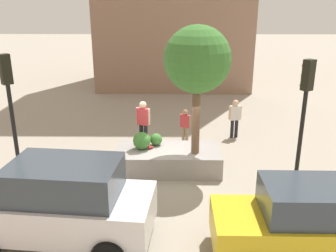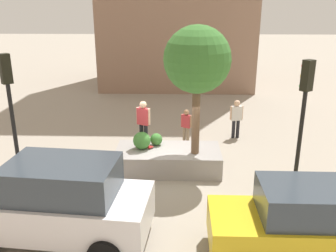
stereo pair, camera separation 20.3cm
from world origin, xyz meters
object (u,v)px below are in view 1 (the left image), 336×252
at_px(plaza_tree, 197,60).
at_px(police_car, 61,203).
at_px(traffic_light_median, 304,109).
at_px(skateboarder, 143,120).
at_px(pedestrian_crossing, 185,124).
at_px(planter_ledge, 168,159).
at_px(traffic_light_corner, 10,104).
at_px(skateboard, 144,145).
at_px(bystander_watching, 235,116).
at_px(taxi_cab, 305,222).

distance_m(plaza_tree, police_car, 6.13).
relative_size(police_car, traffic_light_median, 1.11).
height_order(skateboarder, police_car, skateboarder).
bearing_deg(pedestrian_crossing, plaza_tree, 94.92).
relative_size(planter_ledge, skateboarder, 2.28).
bearing_deg(traffic_light_corner, skateboarder, -147.17).
xyz_separation_m(plaza_tree, police_car, (3.59, 4.02, -2.92)).
relative_size(plaza_tree, skateboard, 5.87).
xyz_separation_m(traffic_light_median, bystander_watching, (0.88, -5.75, -1.98)).
height_order(plaza_tree, pedestrian_crossing, plaza_tree).
distance_m(pedestrian_crossing, bystander_watching, 2.37).
bearing_deg(planter_ledge, plaza_tree, 164.28).
bearing_deg(bystander_watching, plaza_tree, 61.53).
relative_size(police_car, pedestrian_crossing, 3.23).
distance_m(plaza_tree, taxi_cab, 5.97).
relative_size(skateboarder, traffic_light_corner, 0.37).
height_order(skateboarder, traffic_light_median, traffic_light_median).
height_order(plaza_tree, taxi_cab, plaza_tree).
relative_size(taxi_cab, police_car, 0.86).
height_order(taxi_cab, bystander_watching, taxi_cab).
height_order(skateboarder, traffic_light_corner, traffic_light_corner).
height_order(planter_ledge, traffic_light_corner, traffic_light_corner).
distance_m(planter_ledge, traffic_light_median, 5.20).
bearing_deg(police_car, planter_ledge, -121.46).
bearing_deg(pedestrian_crossing, skateboarder, 56.41).
xyz_separation_m(taxi_cab, bystander_watching, (0.29, -8.27, 0.03)).
distance_m(skateboarder, pedestrian_crossing, 3.05).
bearing_deg(bystander_watching, police_car, 54.06).
bearing_deg(skateboard, taxi_cab, 128.89).
bearing_deg(taxi_cab, planter_ledge, -56.26).
relative_size(skateboard, bystander_watching, 0.43).
relative_size(skateboarder, bystander_watching, 0.95).
bearing_deg(plaza_tree, planter_ledge, -15.72).
relative_size(plaza_tree, police_car, 0.90).
bearing_deg(traffic_light_corner, pedestrian_crossing, -137.76).
distance_m(traffic_light_corner, bystander_watching, 9.52).
bearing_deg(skateboarder, traffic_light_corner, 32.83).
distance_m(traffic_light_median, pedestrian_crossing, 6.30).
bearing_deg(police_car, skateboard, -110.72).
xyz_separation_m(skateboard, pedestrian_crossing, (-1.60, -2.42, 0.04)).
xyz_separation_m(skateboard, traffic_light_corner, (3.65, 2.36, 2.22)).
bearing_deg(pedestrian_crossing, traffic_light_corner, 42.24).
relative_size(plaza_tree, traffic_light_median, 1.01).
bearing_deg(planter_ledge, traffic_light_median, 148.67).
bearing_deg(bystander_watching, skateboarder, 39.09).
xyz_separation_m(traffic_light_corner, bystander_watching, (-7.51, -5.49, -2.05)).
xyz_separation_m(plaza_tree, skateboarder, (1.86, -0.55, -2.22)).
bearing_deg(traffic_light_median, plaza_tree, -35.68).
bearing_deg(plaza_tree, skateboarder, -16.41).
bearing_deg(bystander_watching, planter_ledge, 49.06).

